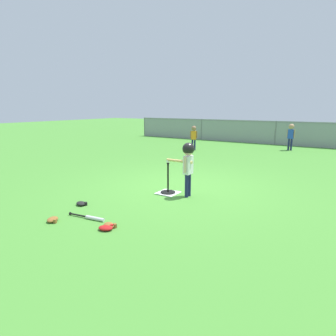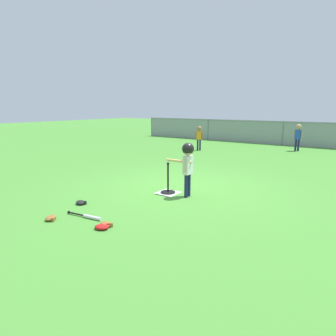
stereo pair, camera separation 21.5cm
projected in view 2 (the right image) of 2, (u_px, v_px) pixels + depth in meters
ground_plane at (183, 187)px, 6.71m from camera, size 60.00×60.00×0.00m
home_plate at (168, 193)px, 6.25m from camera, size 0.44×0.44×0.01m
batting_tee at (168, 188)px, 6.23m from camera, size 0.32×0.32×0.66m
baseball_on_tee at (168, 161)px, 6.11m from camera, size 0.07×0.07×0.07m
batter_child at (187, 159)px, 5.82m from camera, size 0.63×0.32×1.13m
fielder_deep_left at (298, 134)px, 11.98m from camera, size 0.33×0.22×1.12m
fielder_deep_center at (199, 135)px, 12.17m from camera, size 0.29×0.21×1.04m
spare_bat_silver at (89, 217)px, 4.82m from camera, size 0.72×0.15×0.06m
glove_by_plate at (81, 202)px, 5.52m from camera, size 0.26×0.23×0.07m
glove_near_bats at (106, 224)px, 4.49m from camera, size 0.27×0.24×0.07m
glove_tossed_aside at (102, 227)px, 4.39m from camera, size 0.26×0.23×0.07m
glove_outfield_drop at (51, 218)px, 4.75m from camera, size 0.25×0.27×0.07m
outfield_fence at (283, 132)px, 13.85m from camera, size 16.06×0.06×1.15m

